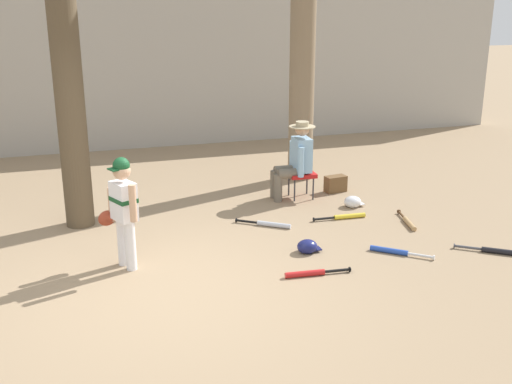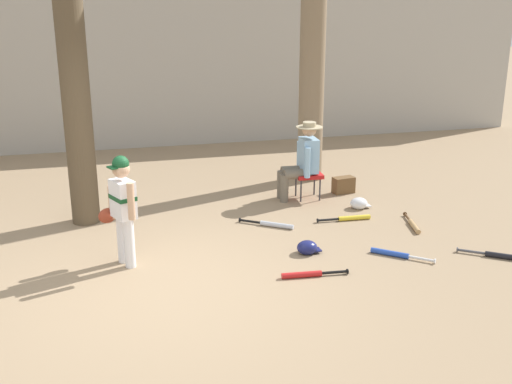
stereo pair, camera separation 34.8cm
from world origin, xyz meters
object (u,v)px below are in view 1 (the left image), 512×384
object	(u,v)px
tree_behind_spectator	(303,19)
bat_aluminum_silver	(270,224)
tree_near_player	(66,55)
seated_spectator	(295,158)
bat_red_barrel	(310,273)
bat_yellow_trainer	(346,217)
folding_stool	(301,175)
batting_helmet_navy	(307,247)
handbag_beside_stool	(336,184)
bat_black_composite	(497,251)
young_ballplayer	(123,206)
bat_blue_youth	(394,251)
bat_wood_tan	(408,222)
batting_helmet_white	(353,202)

from	to	relation	value
tree_behind_spectator	bat_aluminum_silver	size ratio (longest dim) A/B	8.91
tree_behind_spectator	tree_near_player	bearing A→B (deg)	-161.26
seated_spectator	bat_aluminum_silver	xyz separation A→B (m)	(-0.78, -1.08, -0.61)
bat_red_barrel	seated_spectator	bearing A→B (deg)	72.46
tree_behind_spectator	bat_yellow_trainer	size ratio (longest dim) A/B	7.70
folding_stool	batting_helmet_navy	xyz separation A→B (m)	(-0.73, -2.06, -0.29)
tree_behind_spectator	folding_stool	world-z (taller)	tree_behind_spectator
tree_behind_spectator	folding_stool	size ratio (longest dim) A/B	14.15
handbag_beside_stool	bat_black_composite	world-z (taller)	handbag_beside_stool
handbag_beside_stool	bat_black_composite	bearing A→B (deg)	-74.38
batting_helmet_navy	tree_behind_spectator	bearing A→B (deg)	70.11
young_ballplayer	batting_helmet_navy	bearing A→B (deg)	-6.31
bat_blue_youth	bat_yellow_trainer	size ratio (longest dim) A/B	0.80
young_ballplayer	bat_red_barrel	world-z (taller)	young_ballplayer
bat_blue_youth	young_ballplayer	bearing A→B (deg)	169.12
tree_near_player	young_ballplayer	distance (m)	2.27
folding_stool	young_ballplayer	bearing A→B (deg)	-147.72
tree_near_player	young_ballplayer	xyz separation A→B (m)	(0.45, -1.61, -1.54)
seated_spectator	bat_red_barrel	distance (m)	2.90
handbag_beside_stool	bat_aluminum_silver	xyz separation A→B (m)	(-1.52, -1.19, -0.10)
young_ballplayer	bat_yellow_trainer	world-z (taller)	young_ballplayer
folding_stool	bat_red_barrel	xyz separation A→B (m)	(-0.95, -2.69, -0.33)
tree_behind_spectator	bat_wood_tan	distance (m)	3.75
tree_behind_spectator	bat_blue_youth	size ratio (longest dim) A/B	9.64
bat_black_composite	bat_blue_youth	bearing A→B (deg)	162.85
bat_yellow_trainer	bat_wood_tan	bearing A→B (deg)	-33.12
bat_aluminum_silver	bat_red_barrel	xyz separation A→B (m)	(-0.07, -1.62, 0.00)
bat_aluminum_silver	bat_blue_youth	size ratio (longest dim) A/B	1.08
bat_aluminum_silver	young_ballplayer	bearing A→B (deg)	-159.53
seated_spectator	batting_helmet_white	distance (m)	1.10
young_ballplayer	bat_blue_youth	world-z (taller)	young_ballplayer
bat_aluminum_silver	bat_yellow_trainer	distance (m)	1.12
folding_stool	handbag_beside_stool	xyz separation A→B (m)	(0.64, 0.11, -0.23)
seated_spectator	bat_yellow_trainer	xyz separation A→B (m)	(0.34, -1.11, -0.61)
bat_blue_youth	handbag_beside_stool	bearing A→B (deg)	81.36
bat_blue_youth	bat_wood_tan	distance (m)	1.10
bat_aluminum_silver	bat_black_composite	world-z (taller)	same
tree_near_player	bat_blue_youth	world-z (taller)	tree_near_player
bat_yellow_trainer	batting_helmet_white	xyz separation A→B (m)	(0.33, 0.45, 0.04)
handbag_beside_stool	bat_yellow_trainer	xyz separation A→B (m)	(-0.40, -1.22, -0.10)
tree_near_player	bat_red_barrel	distance (m)	4.11
bat_black_composite	bat_aluminum_silver	bearing A→B (deg)	143.64
bat_wood_tan	batting_helmet_white	xyz separation A→B (m)	(-0.39, 0.92, 0.04)
folding_stool	bat_aluminum_silver	bearing A→B (deg)	-129.35
young_ballplayer	bat_red_barrel	distance (m)	2.23
tree_behind_spectator	bat_blue_youth	distance (m)	4.35
handbag_beside_stool	bat_red_barrel	xyz separation A→B (m)	(-1.60, -2.81, -0.10)
tree_near_player	batting_helmet_navy	world-z (taller)	tree_near_player
young_ballplayer	bat_blue_youth	size ratio (longest dim) A/B	2.10
seated_spectator	batting_helmet_white	size ratio (longest dim) A/B	3.91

